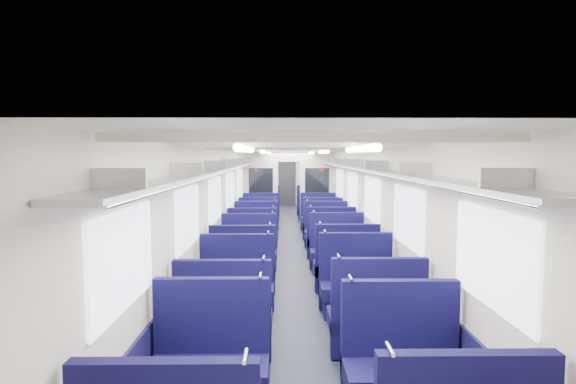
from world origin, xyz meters
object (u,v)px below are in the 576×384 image
(seat_3, at_px, (403,372))
(seat_2, at_px, (210,368))
(seat_9, at_px, (346,269))
(seat_21, at_px, (314,211))
(bulkhead, at_px, (289,186))
(seat_11, at_px, (337,254))
(seat_7, at_px, (357,289))
(seat_19, at_px, (318,219))
(seat_23, at_px, (311,207))
(seat_22, at_px, (265,207))
(seat_12, at_px, (253,243))
(seat_17, at_px, (322,226))
(seat_16, at_px, (259,226))
(seat_20, at_px, (264,211))
(end_door, at_px, (287,183))
(seat_5, at_px, (376,323))
(seat_13, at_px, (331,241))
(seat_10, at_px, (249,255))
(seat_15, at_px, (326,234))
(seat_14, at_px, (256,234))
(seat_6, at_px, (236,291))
(seat_4, at_px, (224,326))
(seat_18, at_px, (261,220))

(seat_3, bearing_deg, seat_2, 176.93)
(seat_9, bearing_deg, seat_21, 90.00)
(bulkhead, xyz_separation_m, seat_11, (0.83, -5.77, -0.88))
(seat_7, relative_size, seat_19, 1.00)
(seat_11, distance_m, seat_23, 7.79)
(seat_22, bearing_deg, seat_12, -90.00)
(seat_17, bearing_deg, seat_11, -90.00)
(seat_16, xyz_separation_m, seat_20, (0.00, 3.13, 0.00))
(seat_12, distance_m, seat_22, 6.72)
(seat_7, bearing_deg, bulkhead, 95.92)
(end_door, height_order, seat_19, end_door)
(seat_5, xyz_separation_m, seat_13, (0.00, 4.73, 0.00))
(seat_3, xyz_separation_m, seat_22, (-1.66, 12.43, 0.00))
(seat_9, bearing_deg, seat_23, 90.00)
(seat_10, height_order, seat_20, same)
(seat_22, bearing_deg, seat_13, -75.81)
(seat_15, bearing_deg, seat_23, 90.00)
(seat_14, relative_size, seat_20, 1.00)
(seat_15, distance_m, seat_22, 5.87)
(seat_22, bearing_deg, seat_7, -80.58)
(seat_9, height_order, seat_14, same)
(seat_7, xyz_separation_m, seat_16, (-1.66, 5.64, 0.00))
(seat_3, xyz_separation_m, seat_11, (0.00, 4.66, 0.00))
(seat_16, bearing_deg, seat_22, 90.00)
(seat_9, xyz_separation_m, seat_15, (0.00, 3.30, 0.00))
(seat_17, bearing_deg, seat_10, -115.86)
(end_door, relative_size, seat_22, 1.75)
(seat_17, bearing_deg, bulkhead, 108.62)
(seat_21, bearing_deg, seat_11, -90.00)
(seat_15, distance_m, seat_16, 2.08)
(seat_7, bearing_deg, end_door, 93.48)
(seat_6, relative_size, seat_13, 1.00)
(seat_16, distance_m, seat_22, 4.37)
(seat_3, distance_m, seat_4, 1.97)
(seat_20, distance_m, seat_21, 1.66)
(seat_4, distance_m, seat_6, 1.26)
(seat_3, relative_size, seat_5, 1.00)
(bulkhead, distance_m, seat_3, 10.49)
(seat_6, bearing_deg, seat_23, 80.68)
(end_door, height_order, seat_4, end_door)
(seat_7, distance_m, seat_17, 5.54)
(seat_16, height_order, seat_23, same)
(seat_9, relative_size, seat_18, 1.00)
(seat_23, bearing_deg, seat_5, -90.00)
(seat_7, distance_m, seat_10, 2.69)
(end_door, xyz_separation_m, seat_17, (0.83, -8.11, -0.65))
(seat_6, relative_size, seat_10, 1.00)
(bulkhead, distance_m, seat_6, 8.18)
(seat_2, distance_m, seat_10, 4.45)
(seat_6, distance_m, seat_10, 2.20)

